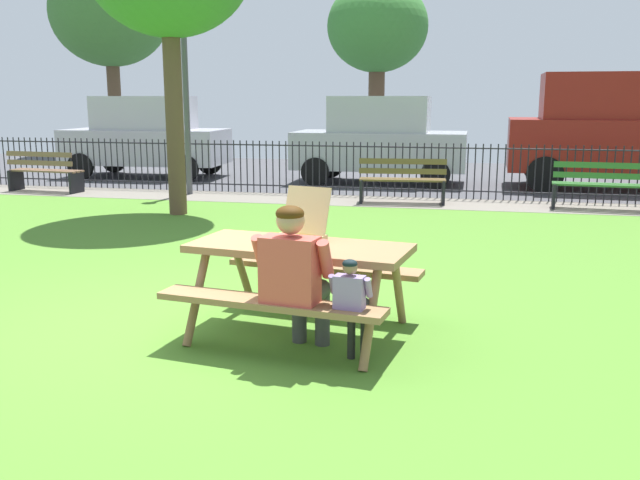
{
  "coord_description": "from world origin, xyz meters",
  "views": [
    {
      "loc": [
        2.55,
        -5.43,
        1.96
      ],
      "look_at": [
        1.29,
        0.24,
        0.75
      ],
      "focal_mm": 38.65,
      "sensor_mm": 36.0,
      "label": 1
    }
  ],
  "objects": [
    {
      "name": "lamp_post_walkway",
      "position": [
        -3.11,
        7.71,
        2.39
      ],
      "size": [
        0.28,
        0.28,
        3.89
      ],
      "color": "#4C4C51",
      "rests_on": "ground"
    },
    {
      "name": "adult_at_table",
      "position": [
        1.28,
        -0.59,
        0.66
      ],
      "size": [
        0.63,
        0.63,
        1.19
      ],
      "color": "#404040",
      "rests_on": "ground"
    },
    {
      "name": "park_bench_right",
      "position": [
        4.75,
        7.38,
        0.42
      ],
      "size": [
        1.63,
        0.57,
        0.85
      ],
      "color": "#2F6A2C",
      "rests_on": "ground"
    },
    {
      "name": "pizza_box_open",
      "position": [
        1.16,
        0.02,
        0.85
      ],
      "size": [
        0.51,
        0.57,
        0.44
      ],
      "color": "tan",
      "rests_on": "picnic_table_foreground"
    },
    {
      "name": "parked_car_left",
      "position": [
        0.45,
        10.39,
        1.01
      ],
      "size": [
        3.9,
        1.84,
        1.98
      ],
      "color": "#B2B5BA",
      "rests_on": "ground"
    },
    {
      "name": "parked_car_far_left",
      "position": [
        -5.37,
        10.39,
        1.01
      ],
      "size": [
        3.97,
        1.97,
        1.98
      ],
      "color": "#B7B3BF",
      "rests_on": "ground"
    },
    {
      "name": "ground",
      "position": [
        0.0,
        2.11,
        -0.01
      ],
      "size": [
        28.0,
        12.22,
        0.02
      ],
      "primitive_type": "cube",
      "color": "#4C7E29"
    },
    {
      "name": "cobblestone_walkway",
      "position": [
        0.0,
        7.52,
        -0.0
      ],
      "size": [
        28.0,
        1.4,
        0.01
      ],
      "primitive_type": "cube",
      "color": "slate"
    },
    {
      "name": "park_bench_center",
      "position": [
        1.28,
        7.38,
        0.42
      ],
      "size": [
        1.63,
        0.59,
        0.85
      ],
      "color": "brown",
      "rests_on": "ground"
    },
    {
      "name": "child_at_table",
      "position": [
        1.74,
        -0.68,
        0.5
      ],
      "size": [
        0.33,
        0.33,
        0.83
      ],
      "color": "black",
      "rests_on": "ground"
    },
    {
      "name": "far_tree_midleft",
      "position": [
        -0.56,
        16.92,
        4.07
      ],
      "size": [
        3.17,
        3.17,
        5.56
      ],
      "color": "brown",
      "rests_on": "ground"
    },
    {
      "name": "street_asphalt",
      "position": [
        0.0,
        12.1,
        -0.01
      ],
      "size": [
        28.0,
        7.77,
        0.01
      ],
      "primitive_type": "cube",
      "color": "#424247"
    },
    {
      "name": "iron_fence_streetside",
      "position": [
        0.0,
        8.22,
        0.55
      ],
      "size": [
        23.56,
        0.03,
        1.08
      ],
      "color": "black",
      "rests_on": "ground"
    },
    {
      "name": "parked_car_center",
      "position": [
        5.65,
        10.39,
        1.31
      ],
      "size": [
        4.75,
        2.18,
        2.46
      ],
      "color": "maroon",
      "rests_on": "ground"
    },
    {
      "name": "picnic_table_foreground",
      "position": [
        1.19,
        -0.07,
        0.6
      ],
      "size": [
        1.99,
        1.72,
        0.79
      ],
      "color": "olive",
      "rests_on": "ground"
    },
    {
      "name": "park_bench_left",
      "position": [
        -6.21,
        7.38,
        0.42
      ],
      "size": [
        1.63,
        0.59,
        0.85
      ],
      "color": "brown",
      "rests_on": "ground"
    },
    {
      "name": "far_tree_left",
      "position": [
        -9.74,
        16.92,
        4.74
      ],
      "size": [
        4.0,
        4.0,
        6.58
      ],
      "color": "brown",
      "rests_on": "ground"
    }
  ]
}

